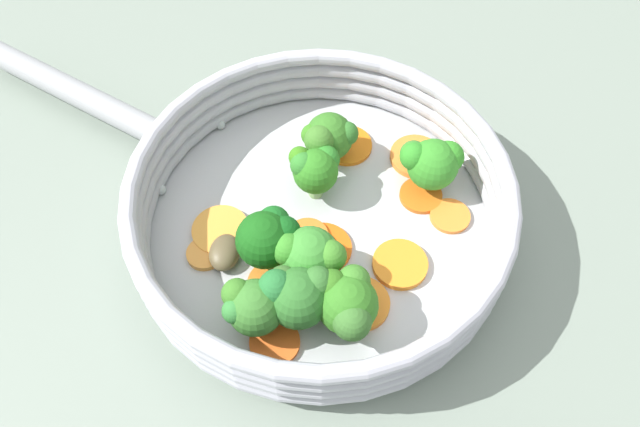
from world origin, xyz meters
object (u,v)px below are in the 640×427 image
at_px(carrot_slice_2, 221,231).
at_px(broccoli_floret_1, 430,160).
at_px(carrot_slice_10, 347,145).
at_px(broccoli_floret_4, 268,237).
at_px(carrot_slice_9, 421,195).
at_px(carrot_slice_11, 308,237).
at_px(broccoli_floret_3, 328,137).
at_px(carrot_slice_5, 323,248).
at_px(broccoli_floret_5, 347,303).
at_px(broccoli_floret_7, 314,168).
at_px(mushroom_piece_0, 224,250).
at_px(broccoli_floret_6, 296,294).
at_px(carrot_slice_1, 416,157).
at_px(carrot_slice_4, 275,284).
at_px(carrot_slice_6, 205,254).
at_px(carrot_slice_7, 275,342).
at_px(broccoli_floret_2, 309,256).
at_px(carrot_slice_8, 364,302).
at_px(carrot_slice_3, 400,264).
at_px(broccoli_floret_0, 252,307).
at_px(skillet, 320,228).
at_px(carrot_slice_0, 450,216).

relative_size(carrot_slice_2, broccoli_floret_1, 0.88).
bearing_deg(carrot_slice_10, broccoli_floret_4, -51.71).
xyz_separation_m(carrot_slice_9, carrot_slice_10, (-0.07, -0.03, 0.00)).
bearing_deg(carrot_slice_11, broccoli_floret_3, 145.51).
xyz_separation_m(carrot_slice_5, broccoli_floret_5, (0.06, -0.01, 0.03)).
height_order(carrot_slice_9, broccoli_floret_7, broccoli_floret_7).
height_order(broccoli_floret_7, mushroom_piece_0, broccoli_floret_7).
bearing_deg(broccoli_floret_6, carrot_slice_10, 142.92).
distance_m(carrot_slice_9, broccoli_floret_7, 0.09).
height_order(broccoli_floret_3, broccoli_floret_4, broccoli_floret_4).
bearing_deg(broccoli_floret_6, carrot_slice_1, 122.85).
height_order(carrot_slice_5, broccoli_floret_4, broccoli_floret_4).
height_order(carrot_slice_1, broccoli_floret_7, broccoli_floret_7).
bearing_deg(carrot_slice_1, carrot_slice_4, -66.73).
height_order(carrot_slice_5, carrot_slice_6, carrot_slice_6).
bearing_deg(carrot_slice_7, broccoli_floret_2, 133.29).
relative_size(carrot_slice_8, broccoli_floret_7, 0.89).
relative_size(carrot_slice_3, broccoli_floret_6, 0.80).
height_order(broccoli_floret_0, broccoli_floret_5, broccoli_floret_5).
bearing_deg(carrot_slice_4, carrot_slice_8, 53.97).
distance_m(carrot_slice_8, carrot_slice_11, 0.07).
bearing_deg(carrot_slice_5, carrot_slice_9, 98.83).
height_order(carrot_slice_11, mushroom_piece_0, mushroom_piece_0).
xyz_separation_m(skillet, carrot_slice_7, (0.08, -0.07, 0.01)).
height_order(carrot_slice_10, broccoli_floret_7, broccoli_floret_7).
xyz_separation_m(carrot_slice_2, broccoli_floret_1, (0.02, 0.17, 0.03)).
xyz_separation_m(broccoli_floret_4, broccoli_floret_6, (0.05, 0.00, 0.00)).
bearing_deg(carrot_slice_10, carrot_slice_8, -19.63).
relative_size(carrot_slice_1, broccoli_floret_7, 0.94).
xyz_separation_m(carrot_slice_2, broccoli_floret_0, (0.08, -0.00, 0.03)).
bearing_deg(carrot_slice_8, broccoli_floret_7, 176.78).
relative_size(carrot_slice_0, mushroom_piece_0, 1.01).
bearing_deg(broccoli_floret_3, broccoli_floret_0, -42.32).
height_order(carrot_slice_9, carrot_slice_11, carrot_slice_11).
relative_size(carrot_slice_11, broccoli_floret_4, 0.62).
bearing_deg(broccoli_floret_1, mushroom_piece_0, -89.36).
bearing_deg(broccoli_floret_4, broccoli_floret_7, 129.58).
xyz_separation_m(carrot_slice_9, carrot_slice_11, (0.00, -0.10, 0.00)).
bearing_deg(broccoli_floret_0, broccoli_floret_2, 112.94).
distance_m(carrot_slice_1, broccoli_floret_6, 0.18).
relative_size(carrot_slice_2, broccoli_floret_0, 0.93).
distance_m(carrot_slice_7, broccoli_floret_7, 0.14).
bearing_deg(mushroom_piece_0, carrot_slice_10, 115.14).
bearing_deg(carrot_slice_11, carrot_slice_4, -53.93).
distance_m(carrot_slice_11, broccoli_floret_4, 0.04).
height_order(broccoli_floret_1, broccoli_floret_3, same).
relative_size(carrot_slice_2, carrot_slice_6, 1.59).
bearing_deg(skillet, mushroom_piece_0, -91.68).
bearing_deg(carrot_slice_6, broccoli_floret_7, 102.90).
bearing_deg(carrot_slice_4, skillet, 125.24).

